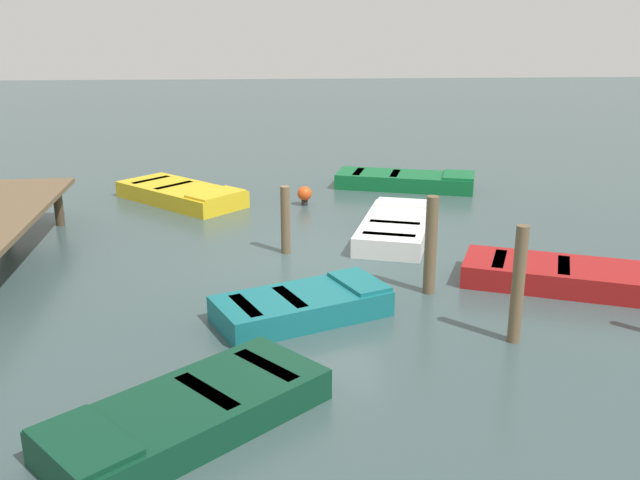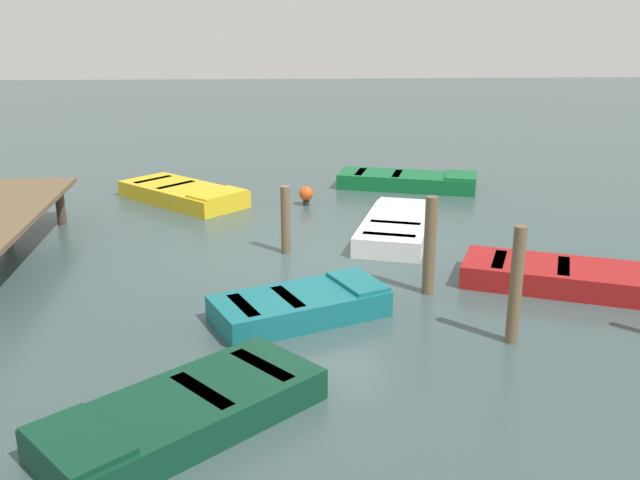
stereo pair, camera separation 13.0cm
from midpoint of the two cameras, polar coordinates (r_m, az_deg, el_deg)
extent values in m
plane|color=#384C4C|center=(14.06, -0.27, -1.36)|extent=(80.00, 80.00, 0.00)
cylinder|color=#473927|center=(17.46, -24.28, 2.31)|extent=(0.20, 0.20, 0.85)
cylinder|color=#473927|center=(17.11, -20.35, 2.49)|extent=(0.20, 0.20, 0.85)
cube|color=gold|center=(18.49, -11.26, 3.61)|extent=(3.48, 3.52, 0.40)
cube|color=#4C3319|center=(18.45, -11.28, 4.03)|extent=(2.88, 2.92, 0.04)
cube|color=gold|center=(17.42, -8.52, 3.68)|extent=(1.49, 1.48, 0.06)
cube|color=#42301E|center=(18.65, -11.79, 4.26)|extent=(0.98, 0.95, 0.04)
cube|color=#42301E|center=(19.39, -13.54, 4.65)|extent=(0.98, 0.95, 0.04)
cube|color=#14666B|center=(11.24, -1.82, -5.30)|extent=(2.20, 2.95, 0.40)
cube|color=beige|center=(11.18, -1.83, -4.64)|extent=(1.79, 2.47, 0.04)
cube|color=#14666B|center=(11.61, 2.83, -3.32)|extent=(1.24, 0.98, 0.06)
cube|color=#9B9789|center=(11.09, -2.77, -4.62)|extent=(0.95, 0.57, 0.04)
cube|color=#9B9789|center=(10.83, -6.33, -5.28)|extent=(0.95, 0.57, 0.04)
cube|color=maroon|center=(13.19, 19.84, -2.83)|extent=(2.71, 4.19, 0.40)
cube|color=black|center=(13.14, 19.90, -2.26)|extent=(2.22, 3.53, 0.04)
cube|color=black|center=(13.12, 18.62, -1.98)|extent=(1.04, 0.57, 0.04)
cube|color=black|center=(13.14, 13.85, -1.52)|extent=(1.04, 0.57, 0.04)
cube|color=#0F602D|center=(19.73, 6.60, 4.72)|extent=(2.25, 3.90, 0.40)
cube|color=orange|center=(19.70, 6.62, 5.11)|extent=(1.83, 3.29, 0.04)
cube|color=#0F602D|center=(19.59, 10.83, 5.11)|extent=(1.32, 1.10, 0.06)
cube|color=#B06E1E|center=(19.72, 5.82, 5.27)|extent=(1.00, 0.47, 0.04)
cube|color=#B06E1E|center=(19.87, 2.90, 5.43)|extent=(1.00, 0.47, 0.04)
cube|color=silver|center=(15.33, 5.84, 0.96)|extent=(3.46, 2.23, 0.40)
cube|color=#334772|center=(15.29, 5.86, 1.46)|extent=(2.92, 1.81, 0.04)
cube|color=silver|center=(16.46, 6.45, 2.94)|extent=(1.03, 1.37, 0.06)
cube|color=navy|center=(15.05, 5.74, 1.36)|extent=(0.50, 1.07, 0.04)
cube|color=navy|center=(14.21, 5.26, 0.39)|extent=(0.50, 1.07, 0.04)
cube|color=#0C3823|center=(8.56, -10.81, -13.47)|extent=(3.19, 3.37, 0.40)
cube|color=maroon|center=(8.49, -10.87, -12.66)|extent=(2.64, 2.81, 0.04)
cube|color=#0C3823|center=(7.93, -18.87, -14.99)|extent=(1.39, 1.34, 0.06)
cube|color=maroon|center=(8.59, -9.49, -11.89)|extent=(0.92, 0.84, 0.04)
cube|color=maroon|center=(9.07, -4.77, -10.00)|extent=(0.92, 0.84, 0.04)
cylinder|color=brown|center=(10.56, 15.19, -3.48)|extent=(0.18, 0.18, 1.76)
cylinder|color=brown|center=(14.12, -3.04, 1.60)|extent=(0.19, 0.19, 1.36)
cylinder|color=brown|center=(12.14, 8.52, -0.43)|extent=(0.21, 0.21, 1.70)
cylinder|color=#262626|center=(17.86, -1.44, 2.99)|extent=(0.16, 0.16, 0.12)
sphere|color=#E54C19|center=(17.80, -1.45, 3.74)|extent=(0.36, 0.36, 0.36)
camera|label=1|loc=(0.07, -90.27, -0.09)|focal=40.09mm
camera|label=2|loc=(0.07, 89.73, 0.09)|focal=40.09mm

